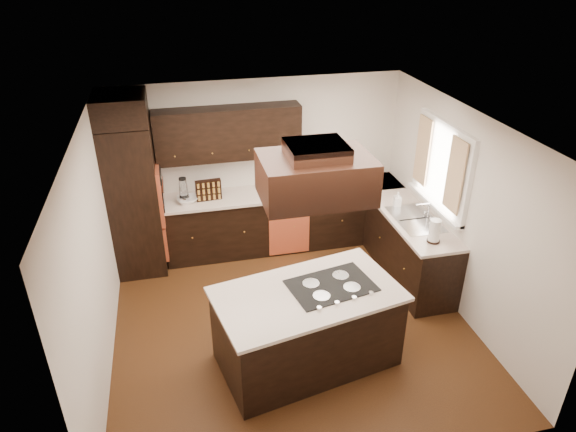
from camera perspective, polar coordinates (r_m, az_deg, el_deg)
The scene contains 30 objects.
floor at distance 6.45m, azimuth 0.36°, elevation -11.71°, with size 4.20×4.20×0.02m, color #5A3317.
ceiling at distance 5.21m, azimuth 0.44°, elevation 10.10°, with size 4.20×4.20×0.02m, color white.
wall_back at distance 7.59m, azimuth -3.35°, elevation 5.82°, with size 4.20×0.02×2.50m, color silver.
wall_front at distance 4.11m, azimuth 7.57°, elevation -16.45°, with size 4.20×0.02×2.50m, color silver.
wall_left at distance 5.69m, azimuth -20.82°, elevation -4.28°, with size 0.02×4.20×2.50m, color silver.
wall_right at distance 6.49m, azimuth 18.81°, elevation 0.25°, with size 0.02×4.20×2.50m, color silver.
oven_column at distance 7.23m, azimuth -16.71°, elevation 1.79°, with size 0.65×0.75×2.12m, color black.
wall_oven_face at distance 7.18m, azimuth -14.00°, elevation 2.53°, with size 0.05×0.62×0.78m, color #D35632.
base_cabinets_back at distance 7.67m, azimuth -2.52°, elevation -0.62°, with size 2.93×0.60×0.88m, color black.
base_cabinets_right at distance 7.42m, azimuth 12.36°, elevation -2.37°, with size 0.60×2.40×0.88m, color black.
countertop_back at distance 7.44m, azimuth -2.57°, elevation 2.43°, with size 2.93×0.63×0.04m, color beige.
countertop_right at distance 7.20m, azimuth 12.62°, elevation 0.78°, with size 0.63×2.40×0.04m, color beige.
upper_cabinets at distance 7.17m, azimuth -6.64°, elevation 9.11°, with size 2.00×0.34×0.72m, color black.
dishwasher_front at distance 7.49m, azimuth 0.12°, elevation -1.73°, with size 0.60×0.05×0.72m, color #D35632.
window_frame at distance 6.74m, azimuth 16.72°, elevation 5.36°, with size 0.06×1.32×1.12m, color white.
window_pane at distance 6.75m, azimuth 16.93°, elevation 5.38°, with size 0.00×1.20×1.00m, color white.
curtain_left at distance 6.36m, azimuth 18.07°, elevation 4.28°, with size 0.02×0.34×0.90m, color #FBEAC2.
curtain_right at distance 7.03m, azimuth 14.74°, elevation 7.02°, with size 0.02×0.34×0.90m, color #FBEAC2.
sink_rim at distance 6.92m, azimuth 13.95°, elevation -0.33°, with size 0.52×0.84×0.01m, color silver.
island at distance 5.67m, azimuth 2.10°, elevation -12.39°, with size 1.85×1.01×0.88m, color black.
island_top at distance 5.38m, azimuth 2.18°, elevation -8.67°, with size 1.91×1.07×0.04m, color beige.
cooktop at distance 5.48m, azimuth 4.83°, elevation -7.70°, with size 0.87×0.58×0.01m, color black.
range_hood at distance 4.86m, azimuth 3.10°, elevation 4.29°, with size 1.05×0.72×0.42m, color black.
hood_duct at distance 4.76m, azimuth 3.18°, elevation 7.32°, with size 0.55×0.50×0.13m, color black.
blender_base at distance 7.25m, azimuth -11.42°, elevation 1.76°, with size 0.15×0.15×0.10m, color silver.
blender_pitcher at distance 7.18m, azimuth -11.56°, elevation 3.04°, with size 0.13×0.13×0.26m, color silver.
spice_rack at distance 7.26m, azimuth -8.83°, elevation 2.87°, with size 0.35×0.09×0.29m, color black.
mixing_bowl at distance 7.29m, azimuth -11.14°, elevation 1.81°, with size 0.29×0.29×0.07m, color white.
soap_bottle at distance 7.16m, azimuth 12.06°, elevation 1.84°, with size 0.10×0.10×0.21m, color white.
paper_towel at distance 6.39m, azimuth 15.99°, elevation -1.62°, with size 0.14×0.14×0.30m, color white.
Camera 1 is at (-1.17, -4.82, 4.12)m, focal length 32.00 mm.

